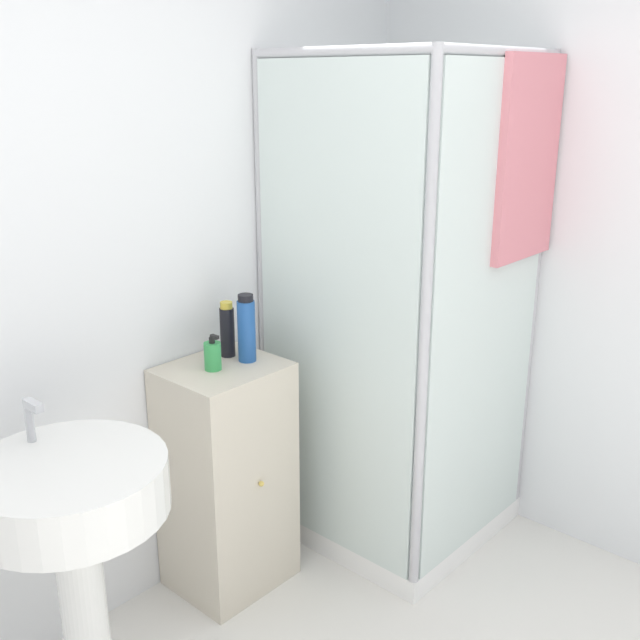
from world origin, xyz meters
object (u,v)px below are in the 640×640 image
object	(u,v)px
shampoo_bottle_tall_black	(227,330)
shampoo_bottle_blue	(246,329)
sink	(73,519)
soap_dispenser	(213,356)

from	to	relation	value
shampoo_bottle_tall_black	shampoo_bottle_blue	xyz separation A→B (m)	(0.01, -0.09, 0.02)
sink	soap_dispenser	world-z (taller)	same
shampoo_bottle_tall_black	shampoo_bottle_blue	bearing A→B (deg)	-81.08
sink	shampoo_bottle_tall_black	xyz separation A→B (m)	(0.82, 0.29, 0.27)
sink	shampoo_bottle_tall_black	size ratio (longest dim) A/B	4.92
soap_dispenser	shampoo_bottle_blue	xyz separation A→B (m)	(0.14, -0.02, 0.07)
sink	shampoo_bottle_blue	size ratio (longest dim) A/B	4.09
sink	shampoo_bottle_blue	distance (m)	0.91
sink	shampoo_bottle_tall_black	world-z (taller)	shampoo_bottle_tall_black
soap_dispenser	shampoo_bottle_blue	world-z (taller)	shampoo_bottle_blue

